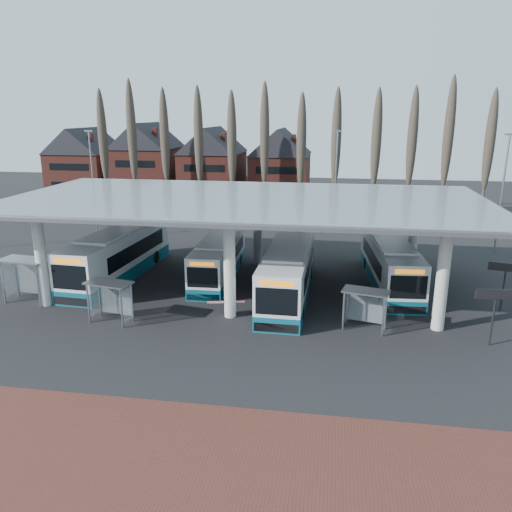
% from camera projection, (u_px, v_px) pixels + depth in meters
% --- Properties ---
extents(ground, '(140.00, 140.00, 0.00)m').
position_uv_depth(ground, '(221.00, 334.00, 27.76)').
color(ground, black).
rests_on(ground, ground).
extents(brick_strip, '(70.00, 10.00, 0.03)m').
position_uv_depth(brick_strip, '(141.00, 487.00, 16.36)').
color(brick_strip, '#542821').
rests_on(brick_strip, ground).
extents(station_canopy, '(32.00, 16.00, 6.34)m').
position_uv_depth(station_canopy, '(246.00, 207.00, 33.77)').
color(station_canopy, silver).
rests_on(station_canopy, ground).
extents(poplar_row, '(45.10, 1.10, 14.50)m').
position_uv_depth(poplar_row, '(284.00, 140.00, 56.64)').
color(poplar_row, '#473D33').
rests_on(poplar_row, ground).
extents(townhouse_row, '(36.80, 10.30, 12.25)m').
position_uv_depth(townhouse_row, '(180.00, 156.00, 70.21)').
color(townhouse_row, maroon).
rests_on(townhouse_row, ground).
extents(lamp_post_a, '(0.80, 0.16, 10.17)m').
position_uv_depth(lamp_post_a, '(93.00, 180.00, 49.83)').
color(lamp_post_a, slate).
rests_on(lamp_post_a, ground).
extents(lamp_post_b, '(0.80, 0.16, 10.17)m').
position_uv_depth(lamp_post_b, '(336.00, 180.00, 50.06)').
color(lamp_post_b, slate).
rests_on(lamp_post_b, ground).
extents(lamp_post_c, '(0.80, 0.16, 10.17)m').
position_uv_depth(lamp_post_c, '(502.00, 192.00, 42.29)').
color(lamp_post_c, slate).
rests_on(lamp_post_c, ground).
extents(bus_0, '(3.52, 12.93, 3.55)m').
position_uv_depth(bus_0, '(119.00, 254.00, 37.12)').
color(bus_0, silver).
rests_on(bus_0, ground).
extents(bus_1, '(2.65, 10.91, 3.01)m').
position_uv_depth(bus_1, '(219.00, 258.00, 37.19)').
color(bus_1, silver).
rests_on(bus_1, ground).
extents(bus_2, '(2.84, 12.55, 3.48)m').
position_uv_depth(bus_2, '(289.00, 272.00, 33.22)').
color(bus_2, silver).
rests_on(bus_2, ground).
extents(bus_3, '(3.47, 11.87, 3.25)m').
position_uv_depth(bus_3, '(390.00, 263.00, 35.48)').
color(bus_3, silver).
rests_on(bus_3, ground).
extents(shelter_0, '(3.25, 1.87, 2.88)m').
position_uv_depth(shelter_0, '(27.00, 270.00, 32.02)').
color(shelter_0, gray).
rests_on(shelter_0, ground).
extents(shelter_1, '(2.85, 1.81, 2.46)m').
position_uv_depth(shelter_1, '(111.00, 292.00, 28.95)').
color(shelter_1, gray).
rests_on(shelter_1, ground).
extents(shelter_2, '(2.76, 1.81, 2.36)m').
position_uv_depth(shelter_2, '(366.00, 301.00, 27.91)').
color(shelter_2, gray).
rests_on(shelter_2, ground).
extents(info_sign_0, '(2.11, 0.34, 3.13)m').
position_uv_depth(info_sign_0, '(496.00, 299.00, 25.66)').
color(info_sign_0, black).
rests_on(info_sign_0, ground).
extents(info_sign_1, '(2.02, 0.55, 3.04)m').
position_uv_depth(info_sign_1, '(506.00, 271.00, 30.39)').
color(info_sign_1, black).
rests_on(info_sign_1, ground).
extents(barrier, '(2.18, 0.84, 1.11)m').
position_uv_depth(barrier, '(226.00, 303.00, 29.91)').
color(barrier, black).
rests_on(barrier, ground).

